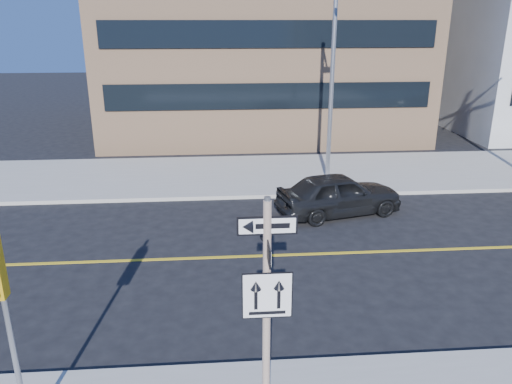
{
  "coord_description": "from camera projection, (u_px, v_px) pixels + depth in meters",
  "views": [
    {
      "loc": [
        -0.71,
        -9.37,
        6.68
      ],
      "look_at": [
        0.34,
        4.0,
        2.03
      ],
      "focal_mm": 35.0,
      "sensor_mm": 36.0,
      "label": 1
    }
  ],
  "objects": [
    {
      "name": "ground",
      "position": [
        255.0,
        337.0,
        11.07
      ],
      "size": [
        120.0,
        120.0,
        0.0
      ],
      "primitive_type": "plane",
      "color": "black",
      "rests_on": "ground"
    },
    {
      "name": "sign_pole",
      "position": [
        267.0,
        302.0,
        7.9
      ],
      "size": [
        0.92,
        0.92,
        4.06
      ],
      "color": "beige",
      "rests_on": "near_sidewalk"
    },
    {
      "name": "parked_car_a",
      "position": [
        339.0,
        194.0,
        17.84
      ],
      "size": [
        2.84,
        4.8,
        1.53
      ],
      "primitive_type": "imported",
      "rotation": [
        0.0,
        0.0,
        1.81
      ],
      "color": "black",
      "rests_on": "ground"
    },
    {
      "name": "streetlight_a",
      "position": [
        334.0,
        70.0,
        19.94
      ],
      "size": [
        0.55,
        2.25,
        8.0
      ],
      "color": "gray",
      "rests_on": "far_sidewalk"
    }
  ]
}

